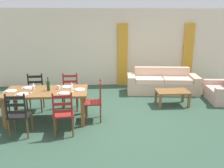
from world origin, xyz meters
TOP-DOWN VIEW (x-y plane):
  - ground_plane at (0.00, 0.00)m, footprint 9.60×9.60m
  - wall_far at (0.00, 3.30)m, footprint 9.60×0.16m
  - curtain_panel_left at (0.72, 3.16)m, footprint 0.35×0.08m
  - curtain_panel_right at (3.12, 3.16)m, footprint 0.35×0.08m
  - dining_table at (-1.42, 0.14)m, footprint 1.90×0.96m
  - dining_chair_near_left at (-1.83, -0.62)m, footprint 0.43×0.41m
  - dining_chair_near_right at (-0.94, -0.62)m, footprint 0.45×0.43m
  - dining_chair_far_left at (-1.86, 0.88)m, footprint 0.43×0.42m
  - dining_chair_far_right at (-0.94, 0.88)m, footprint 0.42×0.40m
  - dining_chair_head_east at (-0.27, 0.10)m, footprint 0.41×0.43m
  - dinner_plate_near_left at (-1.87, -0.11)m, footprint 0.24×0.24m
  - fork_near_left at (-2.02, -0.11)m, footprint 0.02×0.17m
  - dinner_plate_near_right at (-0.97, -0.11)m, footprint 0.24×0.24m
  - fork_near_right at (-1.12, -0.11)m, footprint 0.02×0.17m
  - dinner_plate_far_left at (-1.87, 0.39)m, footprint 0.24×0.24m
  - fork_far_left at (-2.02, 0.39)m, footprint 0.03×0.17m
  - dinner_plate_far_right at (-0.97, 0.39)m, footprint 0.24×0.24m
  - fork_far_right at (-1.12, 0.39)m, footprint 0.02×0.17m
  - dinner_plate_head_west at (-2.20, 0.14)m, footprint 0.24×0.24m
  - fork_head_west at (-2.35, 0.14)m, footprint 0.02×0.17m
  - dinner_plate_head_east at (-0.64, 0.14)m, footprint 0.24×0.24m
  - fork_head_east at (-0.79, 0.14)m, footprint 0.03×0.17m
  - wine_bottle at (-1.35, 0.14)m, footprint 0.07×0.07m
  - wine_glass_near_left at (-1.72, -0.01)m, footprint 0.06×0.06m
  - wine_glass_near_right at (-0.81, 0.00)m, footprint 0.06×0.06m
  - wine_glass_far_left at (-1.72, 0.27)m, footprint 0.06×0.06m
  - wine_glass_far_right at (-0.83, 0.28)m, footprint 0.06×0.06m
  - coffee_cup_primary at (-1.14, 0.23)m, footprint 0.07×0.07m
  - coffee_cup_secondary at (-1.72, 0.23)m, footprint 0.07×0.07m
  - couch at (1.93, 2.17)m, footprint 2.35×1.05m
  - coffee_table at (1.87, 0.95)m, footprint 0.90×0.56m

SIDE VIEW (x-z plane):
  - ground_plane at x=0.00m, z-range -0.02..0.00m
  - couch at x=1.93m, z-range -0.11..0.69m
  - coffee_table at x=1.87m, z-range 0.15..0.57m
  - dining_chair_near_left at x=-1.83m, z-range 0.00..0.96m
  - dining_chair_near_right at x=-0.94m, z-range 0.00..0.96m
  - dining_chair_far_left at x=-1.86m, z-range 0.00..0.96m
  - dining_chair_far_right at x=-0.94m, z-range 0.00..0.96m
  - dining_chair_head_east at x=-0.27m, z-range 0.00..0.96m
  - dining_table at x=-1.42m, z-range 0.29..1.04m
  - fork_near_left at x=-2.02m, z-range 0.75..0.76m
  - fork_near_right at x=-1.12m, z-range 0.75..0.76m
  - fork_far_left at x=-2.02m, z-range 0.75..0.76m
  - fork_far_right at x=-1.12m, z-range 0.75..0.76m
  - fork_head_west at x=-2.35m, z-range 0.75..0.76m
  - fork_head_east at x=-0.79m, z-range 0.75..0.76m
  - dinner_plate_near_left at x=-1.87m, z-range 0.75..0.77m
  - dinner_plate_near_right at x=-0.97m, z-range 0.75..0.77m
  - dinner_plate_far_left at x=-1.87m, z-range 0.75..0.77m
  - dinner_plate_far_right at x=-0.97m, z-range 0.75..0.77m
  - dinner_plate_head_west at x=-2.20m, z-range 0.75..0.77m
  - dinner_plate_head_east at x=-0.64m, z-range 0.75..0.77m
  - coffee_cup_primary at x=-1.14m, z-range 0.75..0.84m
  - coffee_cup_secondary at x=-1.72m, z-range 0.75..0.84m
  - wine_glass_near_left at x=-1.72m, z-range 0.78..0.94m
  - wine_glass_near_right at x=-0.81m, z-range 0.78..0.94m
  - wine_glass_far_left at x=-1.72m, z-range 0.78..0.94m
  - wine_glass_far_right at x=-0.83m, z-range 0.78..0.94m
  - wine_bottle at x=-1.35m, z-range 0.71..1.03m
  - curtain_panel_left at x=0.72m, z-range 0.00..2.20m
  - curtain_panel_right at x=3.12m, z-range 0.00..2.20m
  - wall_far at x=0.00m, z-range 0.00..2.70m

